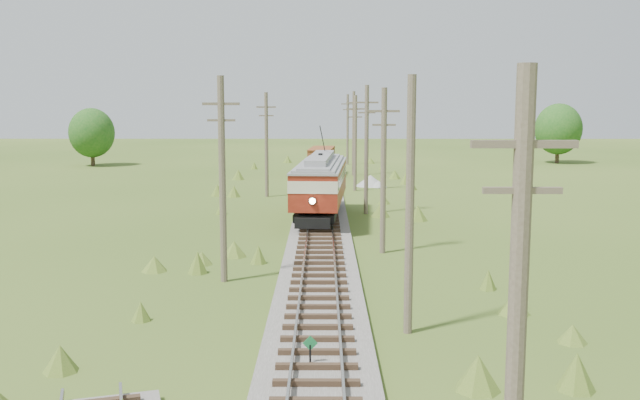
{
  "coord_description": "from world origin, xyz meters",
  "views": [
    {
      "loc": [
        0.18,
        -18.7,
        7.95
      ],
      "look_at": [
        0.0,
        21.14,
        2.36
      ],
      "focal_mm": 40.0,
      "sensor_mm": 36.0,
      "label": 1
    }
  ],
  "objects_px": {
    "gondola": "(322,158)",
    "gravel_pile": "(372,181)",
    "streetcar": "(320,181)",
    "switch_marker": "(310,350)"
  },
  "relations": [
    {
      "from": "gondola",
      "to": "switch_marker",
      "type": "bearing_deg",
      "value": -85.56
    },
    {
      "from": "streetcar",
      "to": "switch_marker",
      "type": "bearing_deg",
      "value": -86.41
    },
    {
      "from": "gondola",
      "to": "gravel_pile",
      "type": "bearing_deg",
      "value": -58.46
    },
    {
      "from": "streetcar",
      "to": "gondola",
      "type": "relative_size",
      "value": 1.72
    },
    {
      "from": "streetcar",
      "to": "gondola",
      "type": "xyz_separation_m",
      "value": [
        0.0,
        28.48,
        -0.81
      ]
    },
    {
      "from": "gondola",
      "to": "gravel_pile",
      "type": "xyz_separation_m",
      "value": [
        4.7,
        -9.28,
        -1.38
      ]
    },
    {
      "from": "switch_marker",
      "to": "gondola",
      "type": "distance_m",
      "value": 55.04
    },
    {
      "from": "streetcar",
      "to": "gravel_pile",
      "type": "bearing_deg",
      "value": 80.26
    },
    {
      "from": "switch_marker",
      "to": "gravel_pile",
      "type": "distance_m",
      "value": 46.02
    },
    {
      "from": "switch_marker",
      "to": "gravel_pile",
      "type": "height_order",
      "value": "switch_marker"
    }
  ]
}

